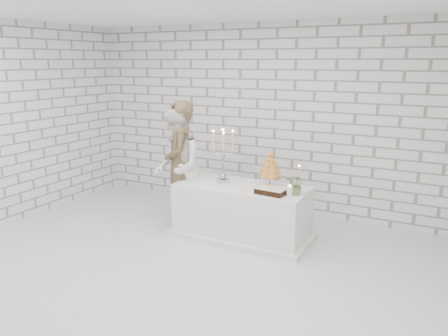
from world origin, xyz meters
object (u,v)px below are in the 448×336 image
Objects in this scene: candelabra at (223,156)px; croquembouche at (270,170)px; bride at (177,168)px; groom at (180,164)px; cake_table at (242,212)px.

candelabra is 1.51× the size of croquembouche.
bride is 2.32× the size of candelabra.
groom reaches higher than bride.
cake_table is at bearing -8.31° from candelabra.
bride is 0.77m from candelabra.
bride is at bearing -178.87° from cake_table.
cake_table is 2.37× the size of candelabra.
croquembouche is (1.39, 0.05, 0.07)m from groom.
candelabra is at bearing 58.71° from bride.
bride reaches higher than candelabra.
groom reaches higher than candelabra.
candelabra is at bearing -177.47° from croquembouche.
candelabra is 0.70m from croquembouche.
croquembouche is (1.42, 0.10, 0.12)m from bride.
cake_table is at bearing -168.42° from croquembouche.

